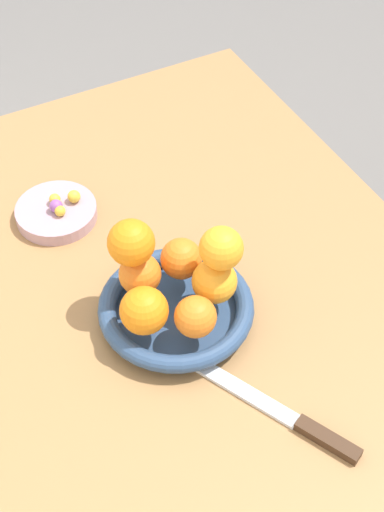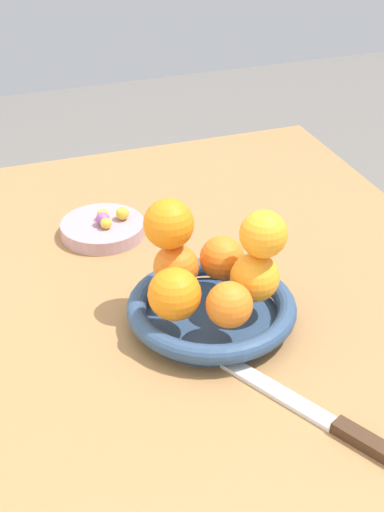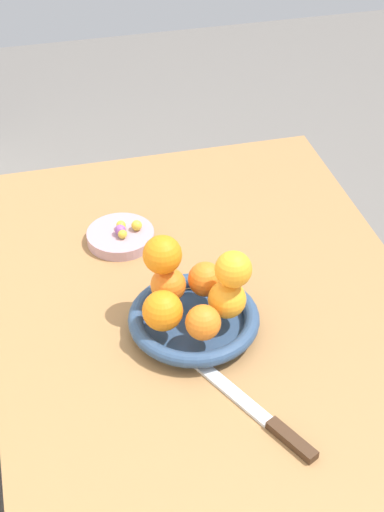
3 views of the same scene
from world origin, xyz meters
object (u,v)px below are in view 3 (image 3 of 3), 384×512
at_px(dining_table, 211,348).
at_px(candy_ball_4, 121,225).
at_px(orange_2, 163,311).
at_px(fruit_bowl, 194,320).
at_px(orange_5, 162,255).
at_px(orange_6, 233,269).
at_px(candy_ball_2, 122,229).
at_px(candy_ball_3, 137,225).
at_px(orange_4, 227,299).
at_px(candy_ball_1, 120,230).
at_px(candy_ball_0, 122,234).
at_px(orange_3, 203,323).
at_px(candy_dish, 121,237).
at_px(knife, 262,416).
at_px(orange_0, 205,279).
at_px(orange_1, 168,285).

relative_size(dining_table, candy_ball_4, 58.76).
bearing_deg(orange_2, fruit_bowl, -71.39).
height_order(orange_5, orange_6, orange_5).
xyz_separation_m(candy_ball_2, candy_ball_3, (0.00, -0.03, 0.00)).
xyz_separation_m(orange_4, candy_ball_3, (0.30, 0.10, -0.04)).
bearing_deg(orange_2, orange_6, -88.63).
bearing_deg(candy_ball_1, orange_4, -155.50).
height_order(orange_5, candy_ball_0, orange_5).
height_order(dining_table, candy_ball_3, candy_ball_3).
height_order(orange_4, candy_ball_2, orange_4).
bearing_deg(candy_ball_3, orange_4, -161.79).
distance_m(orange_2, orange_3, 0.07).
distance_m(candy_dish, orange_4, 0.33).
height_order(dining_table, orange_4, orange_4).
relative_size(dining_table, fruit_bowl, 4.89).
bearing_deg(candy_ball_4, knife, -165.80).
bearing_deg(orange_4, candy_ball_3, 18.21).
bearing_deg(candy_ball_4, orange_4, -157.44).
height_order(candy_dish, orange_0, orange_0).
relative_size(dining_table, orange_3, 18.69).
relative_size(dining_table, orange_6, 17.90).
bearing_deg(candy_dish, orange_6, -154.78).
bearing_deg(candy_dish, orange_2, -176.14).
distance_m(fruit_bowl, orange_4, 0.07).
distance_m(orange_0, candy_ball_1, 0.25).
bearing_deg(orange_6, dining_table, 22.54).
distance_m(orange_0, orange_2, 0.11).
bearing_deg(orange_3, orange_5, 21.11).
relative_size(fruit_bowl, candy_dish, 1.70).
height_order(orange_2, candy_ball_4, orange_2).
xyz_separation_m(orange_1, orange_6, (-0.06, -0.10, 0.06)).
height_order(dining_table, candy_ball_2, candy_ball_2).
distance_m(candy_ball_0, candy_ball_4, 0.03).
distance_m(orange_4, knife, 0.21).
distance_m(dining_table, candy_ball_1, 0.29).
height_order(orange_0, orange_5, orange_5).
bearing_deg(candy_ball_4, fruit_bowl, -165.60).
xyz_separation_m(orange_4, candy_ball_1, (0.29, 0.13, -0.04)).
bearing_deg(candy_ball_4, orange_5, -172.13).
relative_size(orange_0, candy_ball_0, 3.41).
relative_size(orange_0, orange_4, 0.94).
distance_m(fruit_bowl, orange_2, 0.08).
xyz_separation_m(dining_table, candy_dish, (0.25, 0.12, 0.10)).
xyz_separation_m(orange_2, orange_4, (0.00, -0.11, -0.00)).
xyz_separation_m(candy_ball_1, candy_ball_3, (0.01, -0.03, -0.00)).
bearing_deg(candy_ball_0, orange_6, -153.44).
distance_m(candy_ball_0, candy_ball_3, 0.04).
bearing_deg(orange_5, candy_ball_4, 7.87).
bearing_deg(dining_table, candy_dish, 25.75).
relative_size(fruit_bowl, orange_4, 3.47).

